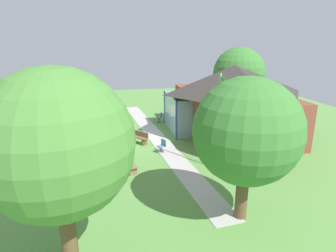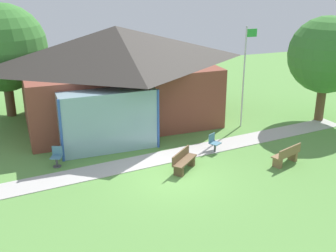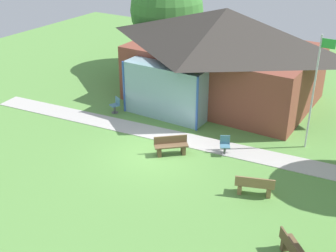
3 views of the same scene
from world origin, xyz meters
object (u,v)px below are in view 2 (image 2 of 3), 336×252
at_px(pavilion, 117,73).
at_px(bench_mid_right, 287,155).
at_px(flagpole, 245,73).
at_px(patio_chair_lawn_spare, 214,143).
at_px(patio_chair_west, 57,157).
at_px(bench_rear_near_path, 184,161).
at_px(tree_behind_pavilion_left, 3,48).
at_px(tree_east_hedge, 327,55).

distance_m(pavilion, bench_mid_right, 9.93).
height_order(pavilion, flagpole, flagpole).
xyz_separation_m(patio_chair_lawn_spare, patio_chair_west, (-6.93, 1.02, 0.00)).
height_order(bench_mid_right, patio_chair_west, patio_chair_west).
relative_size(bench_rear_near_path, patio_chair_lawn_spare, 1.65).
distance_m(flagpole, patio_chair_west, 10.29).
relative_size(patio_chair_west, tree_behind_pavilion_left, 0.14).
relative_size(flagpole, patio_chair_lawn_spare, 6.14).
distance_m(bench_rear_near_path, patio_chair_west, 5.40).
distance_m(pavilion, patio_chair_lawn_spare, 6.89).
relative_size(tree_east_hedge, tree_behind_pavilion_left, 0.91).
height_order(pavilion, tree_behind_pavilion_left, tree_behind_pavilion_left).
distance_m(pavilion, tree_east_hedge, 11.21).
relative_size(patio_chair_west, tree_east_hedge, 0.15).
distance_m(pavilion, bench_rear_near_path, 7.47).
height_order(pavilion, patio_chair_west, pavilion).
relative_size(flagpole, patio_chair_west, 6.14).
bearing_deg(tree_east_hedge, patio_chair_lawn_spare, -165.80).
relative_size(patio_chair_lawn_spare, tree_east_hedge, 0.15).
bearing_deg(tree_east_hedge, flagpole, 171.60).
bearing_deg(tree_east_hedge, pavilion, 159.64).
distance_m(bench_mid_right, bench_rear_near_path, 4.48).
bearing_deg(bench_rear_near_path, tree_behind_pavilion_left, -98.75).
bearing_deg(tree_east_hedge, bench_rear_near_path, -161.59).
bearing_deg(tree_behind_pavilion_left, patio_chair_west, -78.23).
xyz_separation_m(pavilion, bench_rear_near_path, (0.95, -7.05, -2.28)).
bearing_deg(bench_rear_near_path, tree_east_hedge, 156.91).
xyz_separation_m(bench_rear_near_path, patio_chair_west, (-4.89, 2.29, 0.01)).
bearing_deg(flagpole, bench_rear_near_path, -142.37).
relative_size(bench_mid_right, patio_chair_lawn_spare, 1.82).
distance_m(patio_chair_lawn_spare, tree_behind_pavilion_left, 12.80).
bearing_deg(tree_behind_pavilion_left, bench_mid_right, -45.70).
height_order(bench_mid_right, tree_behind_pavilion_left, tree_behind_pavilion_left).
xyz_separation_m(bench_rear_near_path, patio_chair_lawn_spare, (2.04, 1.28, 0.01)).
bearing_deg(tree_behind_pavilion_left, tree_east_hedge, -23.50).
xyz_separation_m(pavilion, patio_chair_lawn_spare, (3.00, -5.78, -2.26)).
xyz_separation_m(patio_chair_west, tree_behind_pavilion_left, (-1.63, 7.85, 3.47)).
bearing_deg(tree_behind_pavilion_left, bench_rear_near_path, -57.25).
bearing_deg(tree_east_hedge, patio_chair_west, -176.52).
relative_size(bench_mid_right, tree_east_hedge, 0.27).
relative_size(bench_mid_right, patio_chair_west, 1.82).
distance_m(bench_mid_right, patio_chair_west, 9.83).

